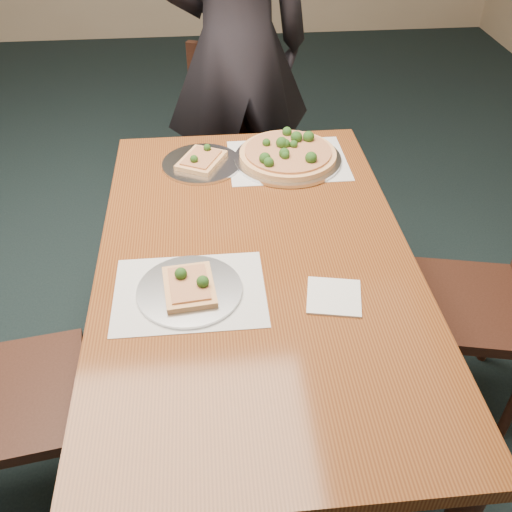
{
  "coord_description": "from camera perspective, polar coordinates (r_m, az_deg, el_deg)",
  "views": [
    {
      "loc": [
        0.29,
        -1.47,
        1.78
      ],
      "look_at": [
        0.41,
        -0.22,
        0.75
      ],
      "focal_mm": 40.0,
      "sensor_mm": 36.0,
      "label": 1
    }
  ],
  "objects": [
    {
      "name": "chair_right",
      "position": [
        2.02,
        23.05,
        -3.38
      ],
      "size": [
        0.5,
        0.5,
        0.91
      ],
      "rotation": [
        0.0,
        0.0,
        -1.79
      ],
      "color": "black",
      "rests_on": "ground"
    },
    {
      "name": "dining_table",
      "position": [
        1.69,
        0.0,
        -2.42
      ],
      "size": [
        0.9,
        1.5,
        0.75
      ],
      "color": "#5F2D13",
      "rests_on": "ground"
    },
    {
      "name": "chair_far",
      "position": [
        2.74,
        -2.93,
        11.75
      ],
      "size": [
        0.54,
        0.54,
        0.91
      ],
      "rotation": [
        0.0,
        0.0,
        -0.35
      ],
      "color": "black",
      "rests_on": "ground"
    },
    {
      "name": "placemat_main",
      "position": [
        2.08,
        3.18,
        9.53
      ],
      "size": [
        0.42,
        0.32,
        0.0
      ],
      "primitive_type": "cube",
      "color": "white",
      "rests_on": "dining_table"
    },
    {
      "name": "napkin",
      "position": [
        1.51,
        7.8,
        -4.04
      ],
      "size": [
        0.17,
        0.17,
        0.01
      ],
      "primitive_type": "cube",
      "rotation": [
        0.0,
        0.0,
        -0.2
      ],
      "color": "white",
      "rests_on": "dining_table"
    },
    {
      "name": "placemat_near",
      "position": [
        1.52,
        -6.64,
        -3.59
      ],
      "size": [
        0.4,
        0.3,
        0.0
      ],
      "primitive_type": "cube",
      "color": "white",
      "rests_on": "dining_table"
    },
    {
      "name": "slice_plate_near",
      "position": [
        1.52,
        -6.66,
        -3.21
      ],
      "size": [
        0.28,
        0.28,
        0.06
      ],
      "color": "silver",
      "rests_on": "dining_table"
    },
    {
      "name": "pizza_pan",
      "position": [
        2.07,
        3.2,
        10.1
      ],
      "size": [
        0.38,
        0.38,
        0.07
      ],
      "color": "silver",
      "rests_on": "dining_table"
    },
    {
      "name": "diner",
      "position": [
        2.59,
        -1.99,
        20.04
      ],
      "size": [
        0.74,
        0.56,
        1.86
      ],
      "primitive_type": "imported",
      "rotation": [
        0.0,
        0.0,
        3.32
      ],
      "color": "black",
      "rests_on": "ground"
    },
    {
      "name": "ground",
      "position": [
        2.33,
        -10.9,
        -11.61
      ],
      "size": [
        8.0,
        8.0,
        0.0
      ],
      "primitive_type": "plane",
      "color": "black",
      "rests_on": "ground"
    },
    {
      "name": "slice_plate_far",
      "position": [
        2.06,
        -5.48,
        9.35
      ],
      "size": [
        0.28,
        0.28,
        0.05
      ],
      "color": "silver",
      "rests_on": "dining_table"
    }
  ]
}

